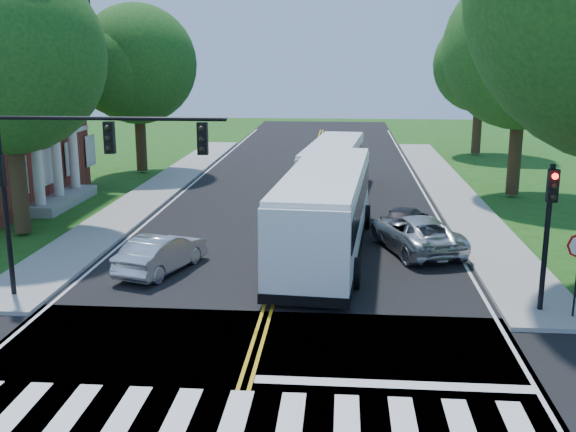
# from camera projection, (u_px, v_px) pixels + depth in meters

# --- Properties ---
(ground) EXTENTS (140.00, 140.00, 0.00)m
(ground) POSITION_uv_depth(u_px,v_px,m) (236.00, 414.00, 14.61)
(ground) COLOR #1C4B12
(ground) RESTS_ON ground
(road) EXTENTS (14.00, 96.00, 0.01)m
(road) POSITION_uv_depth(u_px,v_px,m) (295.00, 218.00, 32.05)
(road) COLOR black
(road) RESTS_ON ground
(cross_road) EXTENTS (60.00, 12.00, 0.01)m
(cross_road) POSITION_uv_depth(u_px,v_px,m) (236.00, 413.00, 14.61)
(cross_road) COLOR black
(cross_road) RESTS_ON ground
(center_line) EXTENTS (0.36, 70.00, 0.01)m
(center_line) POSITION_uv_depth(u_px,v_px,m) (300.00, 201.00, 35.93)
(center_line) COLOR gold
(center_line) RESTS_ON road
(edge_line_w) EXTENTS (0.12, 70.00, 0.01)m
(edge_line_w) POSITION_uv_depth(u_px,v_px,m) (175.00, 198.00, 36.47)
(edge_line_w) COLOR silver
(edge_line_w) RESTS_ON road
(edge_line_e) EXTENTS (0.12, 70.00, 0.01)m
(edge_line_e) POSITION_uv_depth(u_px,v_px,m) (429.00, 203.00, 35.39)
(edge_line_e) COLOR silver
(edge_line_e) RESTS_ON road
(crosswalk) EXTENTS (12.60, 3.00, 0.01)m
(crosswalk) POSITION_uv_depth(u_px,v_px,m) (232.00, 425.00, 14.12)
(crosswalk) COLOR silver
(crosswalk) RESTS_ON road
(stop_bar) EXTENTS (6.60, 0.40, 0.01)m
(stop_bar) POSITION_uv_depth(u_px,v_px,m) (393.00, 384.00, 15.88)
(stop_bar) COLOR silver
(stop_bar) RESTS_ON road
(sidewalk_nw) EXTENTS (2.60, 40.00, 0.15)m
(sidewalk_nw) POSITION_uv_depth(u_px,v_px,m) (163.00, 186.00, 39.48)
(sidewalk_nw) COLOR gray
(sidewalk_nw) RESTS_ON ground
(sidewalk_ne) EXTENTS (2.60, 40.00, 0.15)m
(sidewalk_ne) POSITION_uv_depth(u_px,v_px,m) (450.00, 191.00, 38.16)
(sidewalk_ne) COLOR gray
(sidewalk_ne) RESTS_ON ground
(tree_west_near) EXTENTS (8.00, 8.00, 11.40)m
(tree_west_near) POSITION_uv_depth(u_px,v_px,m) (7.00, 56.00, 27.34)
(tree_west_near) COLOR #362515
(tree_west_near) RESTS_ON ground
(tree_west_far) EXTENTS (7.60, 7.60, 10.67)m
(tree_west_far) POSITION_uv_depth(u_px,v_px,m) (137.00, 64.00, 42.93)
(tree_west_far) COLOR #362515
(tree_west_far) RESTS_ON ground
(tree_east_mid) EXTENTS (8.40, 8.40, 11.93)m
(tree_east_mid) POSITION_uv_depth(u_px,v_px,m) (523.00, 50.00, 35.13)
(tree_east_mid) COLOR #362515
(tree_east_mid) RESTS_ON ground
(tree_east_far) EXTENTS (7.20, 7.20, 10.34)m
(tree_east_far) POSITION_uv_depth(u_px,v_px,m) (481.00, 65.00, 50.79)
(tree_east_far) COLOR #362515
(tree_east_far) RESTS_ON ground
(signal_nw) EXTENTS (7.15, 0.46, 5.66)m
(signal_nw) POSITION_uv_depth(u_px,v_px,m) (75.00, 164.00, 20.28)
(signal_nw) COLOR black
(signal_nw) RESTS_ON ground
(signal_ne) EXTENTS (0.30, 0.46, 4.40)m
(signal_ne) POSITION_uv_depth(u_px,v_px,m) (549.00, 219.00, 19.51)
(signal_ne) COLOR black
(signal_ne) RESTS_ON ground
(bus_lead) EXTENTS (3.83, 13.04, 3.33)m
(bus_lead) POSITION_uv_depth(u_px,v_px,m) (326.00, 209.00, 26.06)
(bus_lead) COLOR white
(bus_lead) RESTS_ON road
(bus_follow) EXTENTS (3.59, 11.48, 2.92)m
(bus_follow) POSITION_uv_depth(u_px,v_px,m) (333.00, 167.00, 37.06)
(bus_follow) COLOR white
(bus_follow) RESTS_ON road
(hatchback) EXTENTS (2.63, 4.38, 1.36)m
(hatchback) POSITION_uv_depth(u_px,v_px,m) (162.00, 253.00, 24.04)
(hatchback) COLOR silver
(hatchback) RESTS_ON road
(suv) EXTENTS (3.84, 5.69, 1.45)m
(suv) POSITION_uv_depth(u_px,v_px,m) (416.00, 233.00, 26.57)
(suv) COLOR silver
(suv) RESTS_ON road
(dark_sedan) EXTENTS (2.62, 4.23, 1.14)m
(dark_sedan) POSITION_uv_depth(u_px,v_px,m) (405.00, 220.00, 29.35)
(dark_sedan) COLOR black
(dark_sedan) RESTS_ON road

